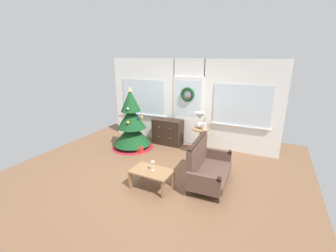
{
  "coord_description": "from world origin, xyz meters",
  "views": [
    {
      "loc": [
        2.25,
        -4.17,
        2.61
      ],
      "look_at": [
        0.05,
        0.55,
        1.0
      ],
      "focal_mm": 24.19,
      "sensor_mm": 36.0,
      "label": 1
    }
  ],
  "objects_px": {
    "settee_sofa": "(206,166)",
    "gift_box": "(140,149)",
    "side_table": "(201,136)",
    "flower_vase": "(204,126)",
    "coffee_table": "(151,173)",
    "dresser_cabinet": "(168,132)",
    "christmas_tree": "(132,126)",
    "table_lamp": "(200,118)",
    "wine_glass": "(153,164)"
  },
  "relations": [
    {
      "from": "side_table",
      "to": "coffee_table",
      "type": "height_order",
      "value": "side_table"
    },
    {
      "from": "coffee_table",
      "to": "gift_box",
      "type": "height_order",
      "value": "coffee_table"
    },
    {
      "from": "coffee_table",
      "to": "gift_box",
      "type": "xyz_separation_m",
      "value": [
        -1.18,
        1.43,
        -0.25
      ]
    },
    {
      "from": "dresser_cabinet",
      "to": "side_table",
      "type": "height_order",
      "value": "dresser_cabinet"
    },
    {
      "from": "side_table",
      "to": "flower_vase",
      "type": "bearing_deg",
      "value": -30.96
    },
    {
      "from": "coffee_table",
      "to": "wine_glass",
      "type": "xyz_separation_m",
      "value": [
        0.02,
        0.03,
        0.2
      ]
    },
    {
      "from": "side_table",
      "to": "coffee_table",
      "type": "xyz_separation_m",
      "value": [
        -0.38,
        -2.1,
        -0.18
      ]
    },
    {
      "from": "settee_sofa",
      "to": "flower_vase",
      "type": "xyz_separation_m",
      "value": [
        -0.46,
        1.37,
        0.46
      ]
    },
    {
      "from": "dresser_cabinet",
      "to": "settee_sofa",
      "type": "xyz_separation_m",
      "value": [
        1.69,
        -1.69,
        -0.01
      ]
    },
    {
      "from": "christmas_tree",
      "to": "gift_box",
      "type": "xyz_separation_m",
      "value": [
        0.4,
        -0.25,
        -0.57
      ]
    },
    {
      "from": "christmas_tree",
      "to": "wine_glass",
      "type": "distance_m",
      "value": 2.31
    },
    {
      "from": "flower_vase",
      "to": "dresser_cabinet",
      "type": "bearing_deg",
      "value": 165.07
    },
    {
      "from": "flower_vase",
      "to": "table_lamp",
      "type": "bearing_deg",
      "value": 147.99
    },
    {
      "from": "dresser_cabinet",
      "to": "table_lamp",
      "type": "bearing_deg",
      "value": -12.02
    },
    {
      "from": "christmas_tree",
      "to": "coffee_table",
      "type": "height_order",
      "value": "christmas_tree"
    },
    {
      "from": "dresser_cabinet",
      "to": "wine_glass",
      "type": "xyz_separation_m",
      "value": [
        0.77,
        -2.34,
        0.14
      ]
    },
    {
      "from": "wine_glass",
      "to": "table_lamp",
      "type": "bearing_deg",
      "value": 81.92
    },
    {
      "from": "christmas_tree",
      "to": "dresser_cabinet",
      "type": "xyz_separation_m",
      "value": [
        0.84,
        0.69,
        -0.27
      ]
    },
    {
      "from": "side_table",
      "to": "wine_glass",
      "type": "bearing_deg",
      "value": -99.85
    },
    {
      "from": "side_table",
      "to": "table_lamp",
      "type": "relative_size",
      "value": 1.64
    },
    {
      "from": "flower_vase",
      "to": "wine_glass",
      "type": "bearing_deg",
      "value": -102.87
    },
    {
      "from": "flower_vase",
      "to": "settee_sofa",
      "type": "bearing_deg",
      "value": -71.34
    },
    {
      "from": "side_table",
      "to": "table_lamp",
      "type": "bearing_deg",
      "value": 146.31
    },
    {
      "from": "christmas_tree",
      "to": "flower_vase",
      "type": "bearing_deg",
      "value": 9.95
    },
    {
      "from": "wine_glass",
      "to": "gift_box",
      "type": "height_order",
      "value": "wine_glass"
    },
    {
      "from": "flower_vase",
      "to": "coffee_table",
      "type": "height_order",
      "value": "flower_vase"
    },
    {
      "from": "side_table",
      "to": "wine_glass",
      "type": "xyz_separation_m",
      "value": [
        -0.36,
        -2.08,
        0.02
      ]
    },
    {
      "from": "christmas_tree",
      "to": "table_lamp",
      "type": "xyz_separation_m",
      "value": [
        1.91,
        0.46,
        0.35
      ]
    },
    {
      "from": "settee_sofa",
      "to": "table_lamp",
      "type": "distance_m",
      "value": 1.71
    },
    {
      "from": "coffee_table",
      "to": "table_lamp",
      "type": "bearing_deg",
      "value": 81.42
    },
    {
      "from": "table_lamp",
      "to": "flower_vase",
      "type": "height_order",
      "value": "table_lamp"
    },
    {
      "from": "side_table",
      "to": "dresser_cabinet",
      "type": "bearing_deg",
      "value": 166.66
    },
    {
      "from": "gift_box",
      "to": "christmas_tree",
      "type": "bearing_deg",
      "value": 148.17
    },
    {
      "from": "christmas_tree",
      "to": "settee_sofa",
      "type": "distance_m",
      "value": 2.73
    },
    {
      "from": "settee_sofa",
      "to": "gift_box",
      "type": "xyz_separation_m",
      "value": [
        -2.13,
        0.75,
        -0.29
      ]
    },
    {
      "from": "settee_sofa",
      "to": "gift_box",
      "type": "distance_m",
      "value": 2.27
    },
    {
      "from": "side_table",
      "to": "coffee_table",
      "type": "bearing_deg",
      "value": -100.33
    },
    {
      "from": "gift_box",
      "to": "dresser_cabinet",
      "type": "bearing_deg",
      "value": 64.99
    },
    {
      "from": "table_lamp",
      "to": "flower_vase",
      "type": "distance_m",
      "value": 0.25
    },
    {
      "from": "coffee_table",
      "to": "side_table",
      "type": "bearing_deg",
      "value": 79.67
    },
    {
      "from": "dresser_cabinet",
      "to": "wine_glass",
      "type": "bearing_deg",
      "value": -71.89
    },
    {
      "from": "christmas_tree",
      "to": "flower_vase",
      "type": "relative_size",
      "value": 5.13
    },
    {
      "from": "table_lamp",
      "to": "coffee_table",
      "type": "bearing_deg",
      "value": -98.58
    },
    {
      "from": "flower_vase",
      "to": "coffee_table",
      "type": "xyz_separation_m",
      "value": [
        -0.48,
        -2.04,
        -0.51
      ]
    },
    {
      "from": "flower_vase",
      "to": "wine_glass",
      "type": "relative_size",
      "value": 1.79
    },
    {
      "from": "dresser_cabinet",
      "to": "settee_sofa",
      "type": "distance_m",
      "value": 2.39
    },
    {
      "from": "table_lamp",
      "to": "coffee_table",
      "type": "relative_size",
      "value": 0.51
    },
    {
      "from": "side_table",
      "to": "flower_vase",
      "type": "xyz_separation_m",
      "value": [
        0.1,
        -0.06,
        0.33
      ]
    },
    {
      "from": "coffee_table",
      "to": "wine_glass",
      "type": "distance_m",
      "value": 0.2
    },
    {
      "from": "table_lamp",
      "to": "flower_vase",
      "type": "relative_size",
      "value": 1.26
    }
  ]
}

